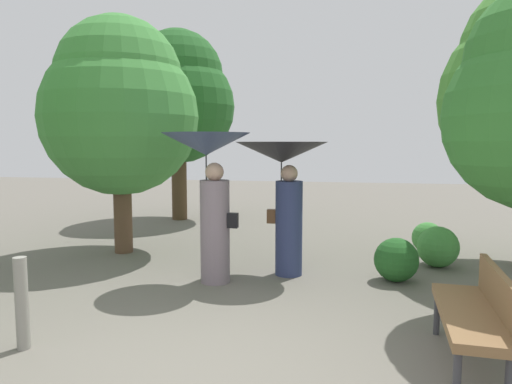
# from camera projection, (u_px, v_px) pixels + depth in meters

# --- Properties ---
(ground_plane) EXTENTS (40.00, 40.00, 0.00)m
(ground_plane) POSITION_uv_depth(u_px,v_px,m) (188.00, 368.00, 4.00)
(ground_plane) COLOR #6B665B
(person_left) EXTENTS (1.20, 1.20, 2.04)m
(person_left) POSITION_uv_depth(u_px,v_px,m) (209.00, 174.00, 6.37)
(person_left) COLOR gray
(person_left) RESTS_ON ground
(person_right) EXTENTS (1.32, 1.32, 1.92)m
(person_right) POSITION_uv_depth(u_px,v_px,m) (284.00, 174.00, 6.74)
(person_right) COLOR navy
(person_right) RESTS_ON ground
(park_bench) EXTENTS (0.59, 1.53, 0.83)m
(park_bench) POSITION_uv_depth(u_px,v_px,m) (479.00, 310.00, 3.95)
(park_bench) COLOR #38383D
(park_bench) RESTS_ON ground
(tree_near_left) EXTENTS (2.79, 2.79, 4.67)m
(tree_near_left) POSITION_uv_depth(u_px,v_px,m) (178.00, 97.00, 11.60)
(tree_near_left) COLOR #4C3823
(tree_near_left) RESTS_ON ground
(tree_far_back) EXTENTS (2.67, 2.67, 4.04)m
(tree_far_back) POSITION_uv_depth(u_px,v_px,m) (120.00, 105.00, 8.03)
(tree_far_back) COLOR brown
(tree_far_back) RESTS_ON ground
(bush_path_left) EXTENTS (0.54, 0.54, 0.54)m
(bush_path_left) POSITION_uv_depth(u_px,v_px,m) (428.00, 238.00, 8.21)
(bush_path_left) COLOR #428C3D
(bush_path_left) RESTS_ON ground
(bush_path_right) EXTENTS (0.63, 0.63, 0.63)m
(bush_path_right) POSITION_uv_depth(u_px,v_px,m) (438.00, 247.00, 7.26)
(bush_path_right) COLOR #428C3D
(bush_path_right) RESTS_ON ground
(bush_behind_bench) EXTENTS (0.61, 0.61, 0.61)m
(bush_behind_bench) POSITION_uv_depth(u_px,v_px,m) (396.00, 260.00, 6.49)
(bush_behind_bench) COLOR #235B23
(bush_behind_bench) RESTS_ON ground
(path_marker_post) EXTENTS (0.12, 0.12, 0.86)m
(path_marker_post) POSITION_uv_depth(u_px,v_px,m) (22.00, 303.00, 4.34)
(path_marker_post) COLOR gray
(path_marker_post) RESTS_ON ground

